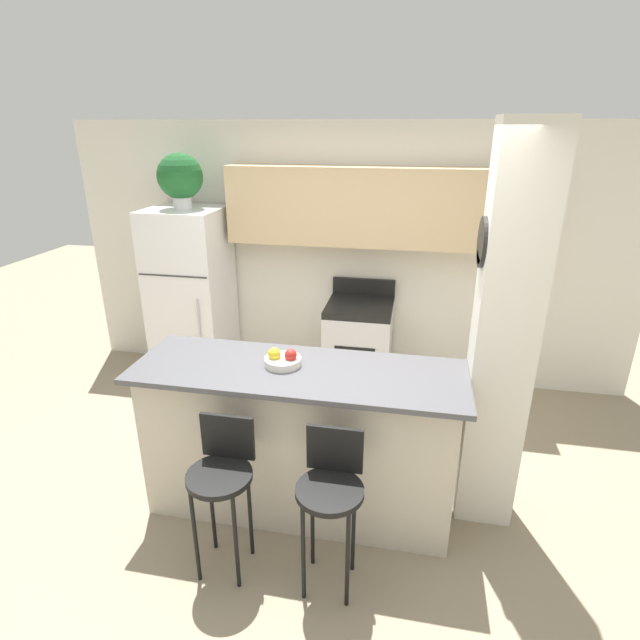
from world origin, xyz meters
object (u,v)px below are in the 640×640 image
refrigerator (192,297)px  potted_plant_on_fridge (180,178)px  stove_range (359,347)px  bar_stool_right (331,489)px  fruit_bowl (283,360)px  bar_stool_left (222,475)px

refrigerator → potted_plant_on_fridge: 1.16m
stove_range → refrigerator: bearing=-178.9°
potted_plant_on_fridge → refrigerator: bearing=-63.0°
bar_stool_right → potted_plant_on_fridge: size_ratio=1.91×
potted_plant_on_fridge → fruit_bowl: 2.38m
bar_stool_right → potted_plant_on_fridge: (-1.83, 2.27, 1.40)m
refrigerator → stove_range: refrigerator is taller
stove_range → bar_stool_left: size_ratio=1.11×
bar_stool_left → bar_stool_right: size_ratio=1.00×
bar_stool_right → potted_plant_on_fridge: 3.23m
stove_range → potted_plant_on_fridge: (-1.70, -0.03, 1.59)m
stove_range → potted_plant_on_fridge: potted_plant_on_fridge is taller
potted_plant_on_fridge → stove_range: bearing=1.1°
stove_range → fruit_bowl: fruit_bowl is taller
bar_stool_left → potted_plant_on_fridge: (-1.20, 2.27, 1.40)m
stove_range → potted_plant_on_fridge: bearing=-178.9°
refrigerator → bar_stool_right: (1.83, -2.27, -0.24)m
stove_range → bar_stool_right: stove_range is taller
fruit_bowl → stove_range: bearing=80.1°
bar_stool_right → fruit_bowl: bearing=125.1°
bar_stool_right → fruit_bowl: fruit_bowl is taller
bar_stool_left → refrigerator: bearing=117.8°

